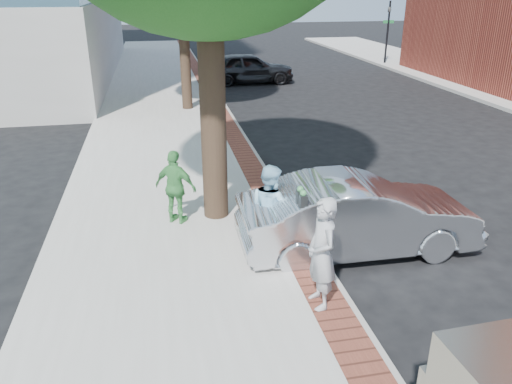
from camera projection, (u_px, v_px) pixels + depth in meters
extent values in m
plane|color=black|center=(262.00, 262.00, 9.17)|extent=(120.00, 120.00, 0.00)
cube|color=#9E9991|center=(166.00, 140.00, 16.11)|extent=(5.00, 60.00, 0.15)
cube|color=brown|center=(233.00, 134.00, 16.47)|extent=(0.60, 60.00, 0.01)
cube|color=gray|center=(243.00, 135.00, 16.57)|extent=(0.10, 60.00, 0.15)
cylinder|color=black|center=(198.00, 37.00, 28.50)|extent=(0.12, 0.12, 3.80)
imported|color=black|center=(197.00, 17.00, 28.08)|extent=(0.18, 0.15, 0.90)
cube|color=#1E7238|center=(198.00, 24.00, 28.23)|extent=(0.70, 0.03, 0.18)
cylinder|color=black|center=(387.00, 34.00, 30.59)|extent=(0.12, 0.12, 3.80)
imported|color=black|center=(389.00, 15.00, 30.17)|extent=(0.18, 0.15, 0.90)
cube|color=#1E7238|center=(389.00, 22.00, 30.32)|extent=(0.70, 0.03, 0.18)
cylinder|color=black|center=(213.00, 114.00, 9.87)|extent=(0.52, 0.52, 4.40)
cylinder|color=black|center=(185.00, 59.00, 19.14)|extent=(0.40, 0.40, 3.85)
cylinder|color=gray|center=(300.00, 237.00, 8.54)|extent=(0.07, 0.07, 1.15)
cube|color=#2D3030|center=(303.00, 202.00, 8.19)|extent=(0.12, 0.14, 0.24)
cube|color=#2D3030|center=(300.00, 197.00, 8.36)|extent=(0.12, 0.14, 0.24)
sphere|color=#3F8C4C|center=(303.00, 193.00, 8.14)|extent=(0.11, 0.11, 0.11)
sphere|color=#3F8C4C|center=(300.00, 189.00, 8.30)|extent=(0.11, 0.11, 0.11)
imported|color=#9E9EA2|center=(322.00, 254.00, 7.37)|extent=(0.47, 0.68, 1.77)
imported|color=#97CEE9|center=(270.00, 208.00, 9.02)|extent=(0.92, 1.00, 1.65)
imported|color=#44974B|center=(176.00, 187.00, 10.08)|extent=(0.97, 0.80, 1.55)
imported|color=silver|center=(358.00, 216.00, 9.29)|extent=(4.47, 1.60, 1.47)
imported|color=black|center=(249.00, 68.00, 25.35)|extent=(4.57, 1.90, 1.55)
cube|color=black|center=(496.00, 357.00, 5.32)|extent=(1.60, 0.09, 0.40)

